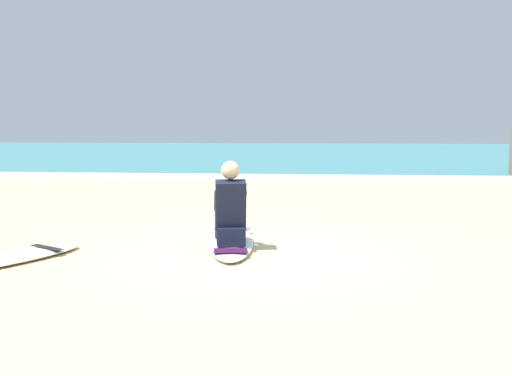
% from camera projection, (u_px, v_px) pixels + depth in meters
% --- Properties ---
extents(ground_plane, '(80.00, 80.00, 0.00)m').
position_uv_depth(ground_plane, '(257.00, 255.00, 6.39)').
color(ground_plane, '#CCB584').
extents(sea, '(80.00, 28.00, 0.10)m').
position_uv_depth(sea, '(300.00, 153.00, 28.78)').
color(sea, teal).
rests_on(sea, ground).
extents(breaking_foam, '(80.00, 0.90, 0.11)m').
position_uv_depth(breaking_foam, '(289.00, 178.00, 15.22)').
color(breaking_foam, white).
rests_on(breaking_foam, ground).
extents(surfboard_main, '(0.79, 2.28, 0.08)m').
position_uv_depth(surfboard_main, '(232.00, 241.00, 6.98)').
color(surfboard_main, white).
rests_on(surfboard_main, ground).
extents(surfer_seated, '(0.46, 0.75, 0.95)m').
position_uv_depth(surfer_seated, '(230.00, 212.00, 6.66)').
color(surfer_seated, black).
rests_on(surfer_seated, surfboard_main).
extents(surfboard_spare_near, '(1.37, 1.85, 0.08)m').
position_uv_depth(surfboard_spare_near, '(4.00, 259.00, 6.03)').
color(surfboard_spare_near, '#EFE5C6').
rests_on(surfboard_spare_near, ground).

